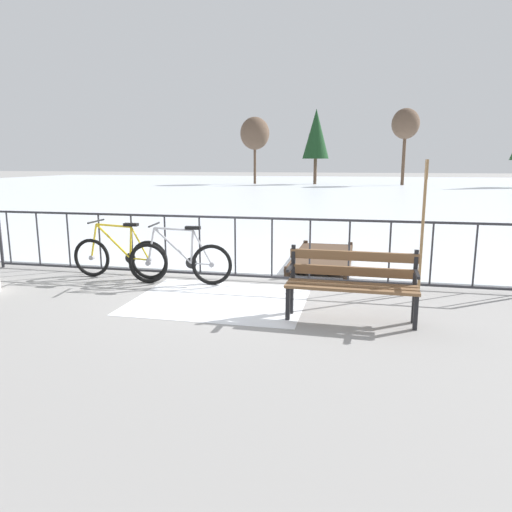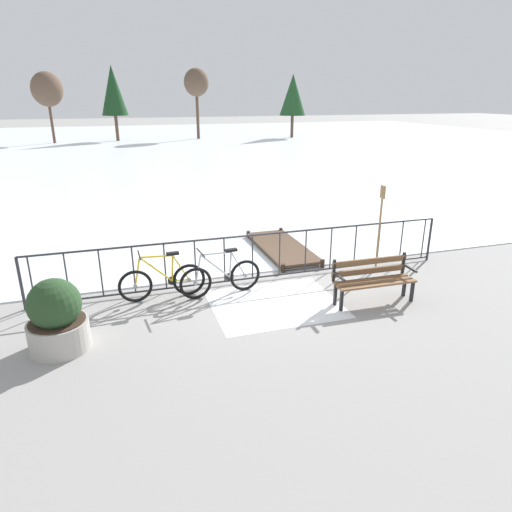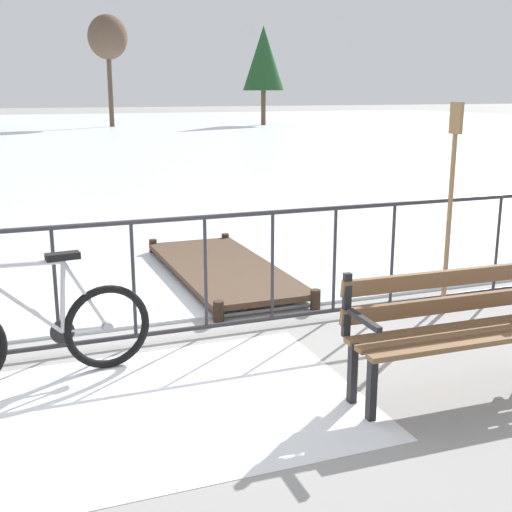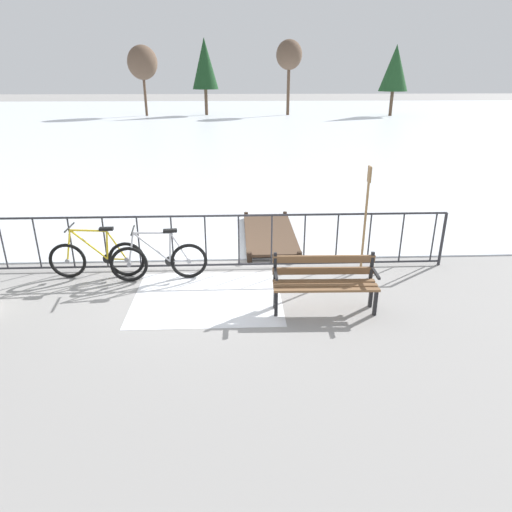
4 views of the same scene
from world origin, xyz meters
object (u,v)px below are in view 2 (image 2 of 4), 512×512
object	(u,v)px
bicycle_near_railing	(163,281)
oar_upright	(380,223)
park_bench	(373,277)
bicycle_second	(221,278)
planter_with_shrub	(57,318)

from	to	relation	value
bicycle_near_railing	oar_upright	size ratio (longest dim) A/B	0.86
bicycle_near_railing	park_bench	size ratio (longest dim) A/B	1.06
bicycle_second	oar_upright	world-z (taller)	oar_upright
planter_with_shrub	oar_upright	size ratio (longest dim) A/B	0.60
oar_upright	bicycle_near_railing	bearing A→B (deg)	-179.68
park_bench	planter_with_shrub	world-z (taller)	planter_with_shrub
bicycle_near_railing	bicycle_second	world-z (taller)	same
bicycle_second	planter_with_shrub	xyz separation A→B (m)	(-2.93, -1.24, 0.18)
bicycle_near_railing	bicycle_second	bearing A→B (deg)	-8.51
oar_upright	park_bench	bearing A→B (deg)	-124.87
bicycle_second	bicycle_near_railing	bearing A→B (deg)	171.49
bicycle_near_railing	oar_upright	bearing A→B (deg)	0.32
planter_with_shrub	oar_upright	bearing A→B (deg)	12.27
bicycle_second	planter_with_shrub	bearing A→B (deg)	-156.98
bicycle_near_railing	oar_upright	distance (m)	4.90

